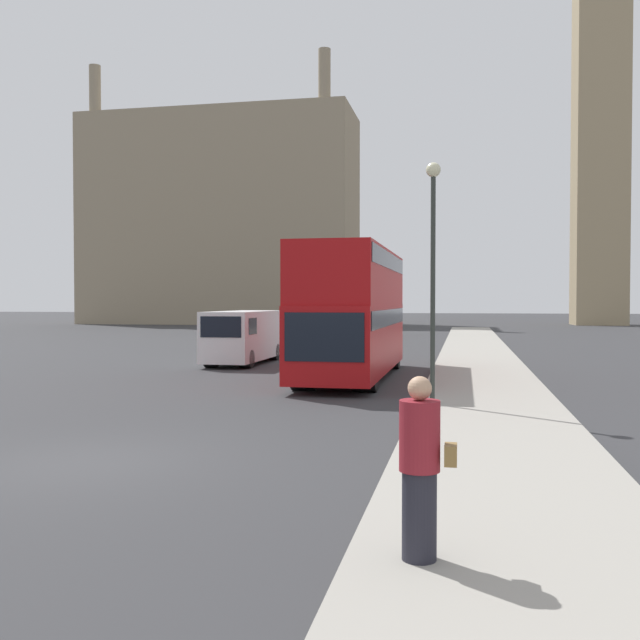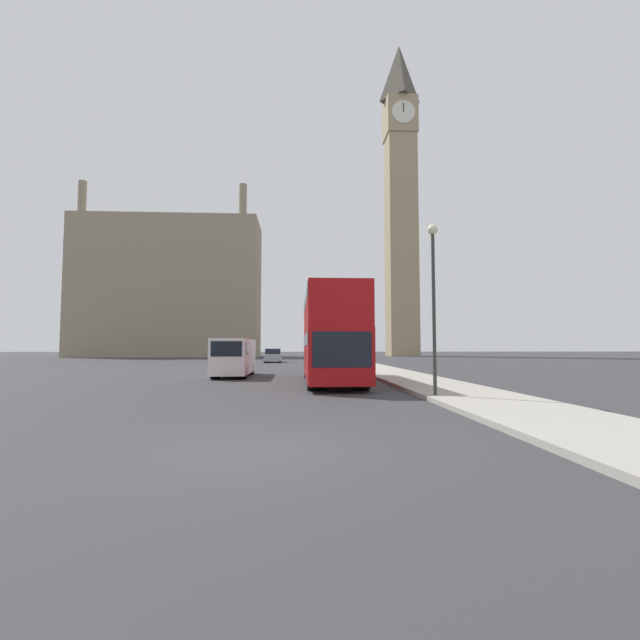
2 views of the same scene
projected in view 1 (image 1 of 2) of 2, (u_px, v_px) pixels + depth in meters
ground_plane at (87, 463)px, 11.87m from camera, size 300.00×300.00×0.00m
sidewalk_strip at (506, 478)px, 10.52m from camera, size 3.55×120.00×0.15m
clock_tower at (601, 38)px, 79.84m from camera, size 5.98×6.15×62.94m
building_block_distant at (220, 220)px, 85.41m from camera, size 32.14×11.15×30.20m
red_double_decker_bus at (353, 308)px, 24.81m from camera, size 2.60×10.50×4.45m
white_van at (243, 335)px, 30.56m from camera, size 1.99×5.98×2.26m
pedestrian at (420, 468)px, 6.98m from camera, size 0.56×0.40×1.81m
street_lamp at (433, 247)px, 17.46m from camera, size 0.36×0.36×5.94m
parked_sedan at (352, 327)px, 53.75m from camera, size 1.88×4.23×1.57m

